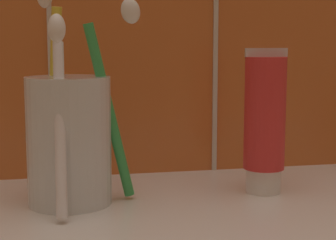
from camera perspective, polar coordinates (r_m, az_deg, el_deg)
name	(u,v)px	position (r cm, az deg, el deg)	size (l,w,h in cm)	color
sink_counter	(253,231)	(46.44, 8.66, -11.10)	(69.49, 35.64, 2.00)	silver
toothbrush_cup	(70,136)	(49.34, -9.97, -1.64)	(10.33, 11.64, 19.34)	silver
toothpaste_tube	(265,122)	(52.84, 9.79, -0.22)	(4.02, 3.82, 13.50)	white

